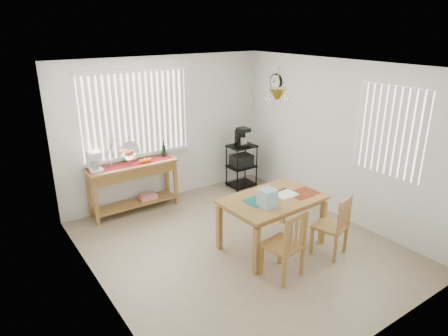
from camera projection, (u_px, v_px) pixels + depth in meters
ground at (240, 246)px, 5.92m from camera, size 4.00×4.50×0.01m
room_shell at (241, 136)px, 5.35m from camera, size 4.20×4.70×2.70m
sideboard at (133, 176)px, 6.83m from camera, size 1.54×0.43×0.87m
sideboard_items at (116, 159)px, 6.58m from camera, size 1.47×0.37×0.67m
wire_cart at (242, 162)px, 7.89m from camera, size 0.51×0.41×0.87m
cart_items at (242, 137)px, 7.72m from camera, size 0.20×0.25×0.36m
dining_table at (273, 203)px, 5.71m from camera, size 1.48×0.99×0.77m
table_items at (272, 197)px, 5.48m from camera, size 1.12×0.50×0.25m
chair_left at (285, 245)px, 5.06m from camera, size 0.49×0.49×0.94m
chair_right at (333, 226)px, 5.59m from camera, size 0.51×0.51×0.89m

